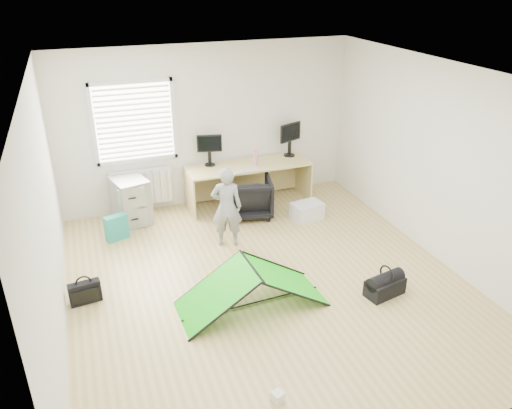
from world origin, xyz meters
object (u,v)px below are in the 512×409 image
object	(u,v)px
thermos	(256,158)
kite	(252,286)
desk	(249,184)
duffel_bag	(385,287)
laptop_bag	(85,292)
office_chair	(250,197)
monitor_left	(210,154)
monitor_right	(290,144)
storage_crate	(307,211)
filing_cabinet	(131,200)
person	(227,207)

from	to	relation	value
thermos	kite	bearing A→B (deg)	-110.91
desk	kite	world-z (taller)	desk
duffel_bag	laptop_bag	bearing A→B (deg)	150.60
desk	thermos	bearing A→B (deg)	-31.45
office_chair	kite	xyz separation A→B (m)	(-0.79, -2.34, -0.05)
monitor_left	duffel_bag	bearing A→B (deg)	-54.69
monitor_left	kite	distance (m)	3.05
monitor_right	kite	distance (m)	3.50
monitor_left	storage_crate	xyz separation A→B (m)	(1.33, -1.09, -0.78)
filing_cabinet	office_chair	xyz separation A→B (m)	(1.87, -0.44, -0.04)
thermos	office_chair	world-z (taller)	thermos
laptop_bag	monitor_left	bearing A→B (deg)	37.91
filing_cabinet	storage_crate	distance (m)	2.87
thermos	laptop_bag	bearing A→B (deg)	-146.45
kite	duffel_bag	world-z (taller)	kite
person	storage_crate	size ratio (longest dim) A/B	2.52
filing_cabinet	thermos	xyz separation A→B (m)	(2.11, -0.08, 0.48)
monitor_right	kite	xyz separation A→B (m)	(-1.76, -2.95, -0.66)
monitor_right	thermos	xyz separation A→B (m)	(-0.73, -0.24, -0.08)
storage_crate	office_chair	bearing A→B (deg)	151.51
storage_crate	monitor_left	bearing A→B (deg)	140.66
person	office_chair	bearing A→B (deg)	-110.79
person	storage_crate	distance (m)	1.59
thermos	person	distance (m)	1.49
monitor_right	laptop_bag	size ratio (longest dim) A/B	1.20
kite	storage_crate	world-z (taller)	kite
person	desk	bearing A→B (deg)	-104.78
thermos	person	world-z (taller)	person
office_chair	person	bearing A→B (deg)	64.57
monitor_right	thermos	distance (m)	0.77
desk	thermos	world-z (taller)	thermos
duffel_bag	kite	bearing A→B (deg)	155.25
person	duffel_bag	distance (m)	2.47
kite	filing_cabinet	bearing A→B (deg)	108.72
desk	office_chair	world-z (taller)	desk
kite	duffel_bag	bearing A→B (deg)	-15.42
laptop_bag	duffel_bag	xyz separation A→B (m)	(3.56, -1.13, -0.03)
office_chair	person	size ratio (longest dim) A/B	0.59
thermos	person	xyz separation A→B (m)	(-0.88, -1.18, -0.24)
person	filing_cabinet	bearing A→B (deg)	-28.13
desk	thermos	size ratio (longest dim) A/B	7.85
kite	person	bearing A→B (deg)	81.61
filing_cabinet	office_chair	distance (m)	1.92
kite	desk	bearing A→B (deg)	68.86
storage_crate	duffel_bag	xyz separation A→B (m)	(0.01, -2.26, -0.03)
thermos	person	size ratio (longest dim) A/B	0.22
laptop_bag	person	bearing A→B (deg)	13.47
kite	storage_crate	distance (m)	2.50
kite	laptop_bag	world-z (taller)	kite
desk	storage_crate	size ratio (longest dim) A/B	4.34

